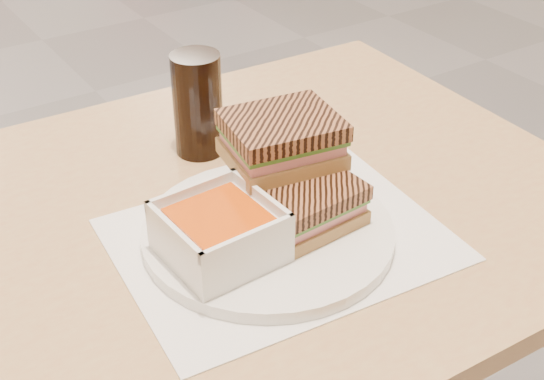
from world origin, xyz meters
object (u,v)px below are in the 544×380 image
panini_lower (307,204)px  plate (268,232)px  cola_glass (198,104)px  soup_bowl (220,234)px  main_table (134,315)px

panini_lower → plate: bearing=159.7°
plate → cola_glass: bearing=81.7°
soup_bowl → cola_glass: 0.26m
panini_lower → main_table: bearing=151.2°
main_table → soup_bowl: (0.07, -0.10, 0.16)m
plate → cola_glass: size_ratio=2.05×
cola_glass → main_table: bearing=-142.2°
main_table → cola_glass: 0.29m
main_table → soup_bowl: bearing=-53.9°
plate → panini_lower: (0.04, -0.02, 0.03)m
cola_glass → soup_bowl: bearing=-113.6°
soup_bowl → panini_lower: bearing=-1.3°
main_table → cola_glass: cola_glass is taller
soup_bowl → main_table: bearing=126.1°
plate → cola_glass: cola_glass is taller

